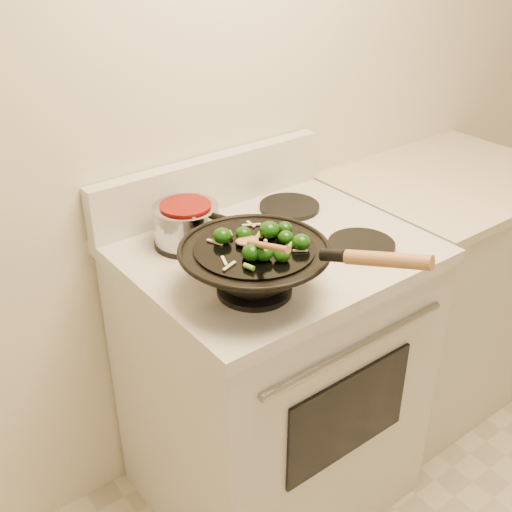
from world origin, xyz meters
TOP-DOWN VIEW (x-y plane):
  - stove at (-0.26, 1.17)m, footprint 0.78×0.67m
  - counter_unit at (0.55, 1.20)m, footprint 0.77×0.62m
  - wok at (-0.43, 1.02)m, footprint 0.36×0.57m
  - stirfry at (-0.42, 1.01)m, footprint 0.24×0.22m
  - wooden_spoon at (-0.46, 0.98)m, footprint 0.10×0.25m
  - saucepan at (-0.44, 1.32)m, footprint 0.18×0.27m

SIDE VIEW (x-z plane):
  - counter_unit at x=0.55m, z-range 0.00..0.91m
  - stove at x=-0.26m, z-range -0.07..1.01m
  - saucepan at x=-0.44m, z-range 0.93..1.04m
  - wok at x=-0.43m, z-range 0.89..1.10m
  - stirfry at x=-0.42m, z-range 1.04..1.08m
  - wooden_spoon at x=-0.46m, z-range 1.02..1.13m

